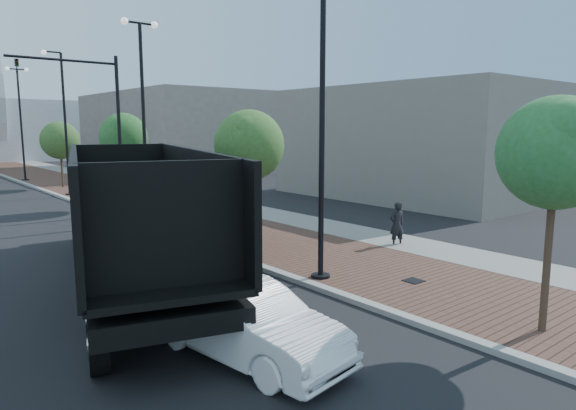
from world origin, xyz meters
TOP-DOWN VIEW (x-y plane):
  - sidewalk at (3.50, 40.00)m, footprint 7.00×140.00m
  - concrete_strip at (6.20, 40.00)m, footprint 2.40×140.00m
  - curb at (0.00, 40.00)m, footprint 0.30×140.00m
  - dump_truck at (-3.14, 15.22)m, footprint 6.84×14.27m
  - white_sedan at (-4.00, 7.22)m, footprint 2.21×4.66m
  - pedestrian at (5.78, 11.34)m, footprint 0.72×0.57m
  - streetlight_1 at (0.49, 10.00)m, footprint 1.44×0.56m
  - streetlight_2 at (0.60, 22.00)m, footprint 1.72×0.56m
  - streetlight_3 at (0.49, 34.00)m, footprint 1.44×0.56m
  - streetlight_4 at (0.60, 46.00)m, footprint 1.72×0.56m
  - traffic_mast at (-0.30, 25.00)m, footprint 5.09×0.20m
  - tree_0 at (1.65, 4.02)m, footprint 2.41×2.37m
  - tree_1 at (1.65, 15.02)m, footprint 2.63×2.62m
  - tree_2 at (1.65, 27.02)m, footprint 2.62×2.62m
  - tree_3 at (1.65, 39.02)m, footprint 2.76×2.76m
  - commercial_block_ne at (16.00, 50.00)m, footprint 12.00×22.00m
  - commercial_block_e at (18.00, 20.00)m, footprint 10.00×16.00m
  - utility_cover_1 at (2.40, 8.00)m, footprint 0.50×0.50m
  - utility_cover_2 at (2.40, 19.00)m, footprint 0.50×0.50m

SIDE VIEW (x-z plane):
  - sidewalk at x=3.50m, z-range 0.00..0.12m
  - concrete_strip at x=6.20m, z-range 0.00..0.13m
  - curb at x=0.00m, z-range 0.00..0.14m
  - utility_cover_1 at x=2.40m, z-range 0.12..0.14m
  - utility_cover_2 at x=2.40m, z-range 0.12..0.14m
  - white_sedan at x=-4.00m, z-range 0.00..1.47m
  - pedestrian at x=5.78m, z-range 0.00..1.73m
  - dump_truck at x=-3.14m, z-range -0.31..3.63m
  - commercial_block_e at x=18.00m, z-range 0.00..7.00m
  - tree_3 at x=1.65m, z-range 1.07..5.99m
  - tree_1 at x=1.65m, z-range 1.25..6.41m
  - tree_2 at x=1.65m, z-range 1.32..6.60m
  - tree_0 at x=1.65m, z-range 1.38..6.55m
  - commercial_block_ne at x=16.00m, z-range 0.00..8.00m
  - streetlight_1 at x=0.49m, z-range -0.26..8.95m
  - streetlight_3 at x=0.49m, z-range -0.26..8.95m
  - streetlight_2 at x=0.60m, z-range 0.18..9.46m
  - streetlight_4 at x=0.60m, z-range 0.18..9.46m
  - traffic_mast at x=-0.30m, z-range 0.98..8.98m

